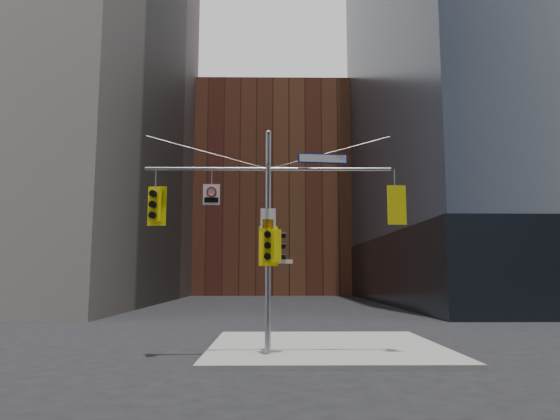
{
  "coord_description": "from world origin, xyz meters",
  "views": [
    {
      "loc": [
        0.19,
        -13.91,
        2.59
      ],
      "look_at": [
        0.38,
        2.0,
        4.65
      ],
      "focal_mm": 32.0,
      "sensor_mm": 36.0,
      "label": 1
    }
  ],
  "objects_px": {
    "traffic_light_pole_front": "(268,246)",
    "regulatory_sign_arm": "(211,194)",
    "traffic_light_pole_side": "(278,246)",
    "signal_assembly": "(268,217)",
    "street_sign_blade": "(323,159)",
    "traffic_light_east_arm": "(395,206)",
    "traffic_light_west_arm": "(155,205)"
  },
  "relations": [
    {
      "from": "signal_assembly",
      "to": "street_sign_blade",
      "type": "height_order",
      "value": "signal_assembly"
    },
    {
      "from": "traffic_light_pole_side",
      "to": "street_sign_blade",
      "type": "distance_m",
      "value": 3.2
    },
    {
      "from": "traffic_light_pole_front",
      "to": "signal_assembly",
      "type": "bearing_deg",
      "value": 92.74
    },
    {
      "from": "signal_assembly",
      "to": "traffic_light_west_arm",
      "type": "height_order",
      "value": "signal_assembly"
    },
    {
      "from": "traffic_light_east_arm",
      "to": "traffic_light_pole_front",
      "type": "height_order",
      "value": "traffic_light_east_arm"
    },
    {
      "from": "signal_assembly",
      "to": "street_sign_blade",
      "type": "distance_m",
      "value": 2.63
    },
    {
      "from": "traffic_light_west_arm",
      "to": "traffic_light_pole_side",
      "type": "relative_size",
      "value": 1.27
    },
    {
      "from": "traffic_light_east_arm",
      "to": "traffic_light_pole_side",
      "type": "bearing_deg",
      "value": -1.71
    },
    {
      "from": "traffic_light_pole_front",
      "to": "traffic_light_pole_side",
      "type": "bearing_deg",
      "value": 43.79
    },
    {
      "from": "traffic_light_pole_side",
      "to": "regulatory_sign_arm",
      "type": "relative_size",
      "value": 1.5
    },
    {
      "from": "signal_assembly",
      "to": "street_sign_blade",
      "type": "xyz_separation_m",
      "value": [
        1.78,
        0.0,
        1.93
      ]
    },
    {
      "from": "street_sign_blade",
      "to": "regulatory_sign_arm",
      "type": "height_order",
      "value": "street_sign_blade"
    },
    {
      "from": "traffic_light_east_arm",
      "to": "traffic_light_pole_side",
      "type": "distance_m",
      "value": 4.0
    },
    {
      "from": "traffic_light_east_arm",
      "to": "street_sign_blade",
      "type": "xyz_separation_m",
      "value": [
        -2.33,
        0.0,
        1.55
      ]
    },
    {
      "from": "traffic_light_pole_side",
      "to": "street_sign_blade",
      "type": "height_order",
      "value": "street_sign_blade"
    },
    {
      "from": "signal_assembly",
      "to": "traffic_light_pole_side",
      "type": "height_order",
      "value": "signal_assembly"
    },
    {
      "from": "traffic_light_pole_side",
      "to": "traffic_light_pole_front",
      "type": "distance_m",
      "value": 0.43
    },
    {
      "from": "traffic_light_west_arm",
      "to": "traffic_light_east_arm",
      "type": "relative_size",
      "value": 1.01
    },
    {
      "from": "traffic_light_east_arm",
      "to": "traffic_light_pole_front",
      "type": "relative_size",
      "value": 1.01
    },
    {
      "from": "traffic_light_west_arm",
      "to": "regulatory_sign_arm",
      "type": "bearing_deg",
      "value": 6.63
    },
    {
      "from": "street_sign_blade",
      "to": "traffic_light_west_arm",
      "type": "bearing_deg",
      "value": 173.6
    },
    {
      "from": "traffic_light_pole_side",
      "to": "traffic_light_east_arm",
      "type": "bearing_deg",
      "value": -99.41
    },
    {
      "from": "street_sign_blade",
      "to": "regulatory_sign_arm",
      "type": "xyz_separation_m",
      "value": [
        -3.62,
        -0.02,
        -1.18
      ]
    },
    {
      "from": "traffic_light_west_arm",
      "to": "signal_assembly",
      "type": "bearing_deg",
      "value": 7.48
    },
    {
      "from": "traffic_light_pole_front",
      "to": "regulatory_sign_arm",
      "type": "xyz_separation_m",
      "value": [
        -1.83,
        0.25,
        1.69
      ]
    },
    {
      "from": "signal_assembly",
      "to": "traffic_light_pole_side",
      "type": "distance_m",
      "value": 0.96
    },
    {
      "from": "traffic_light_west_arm",
      "to": "traffic_light_pole_front",
      "type": "bearing_deg",
      "value": 3.29
    },
    {
      "from": "traffic_light_pole_front",
      "to": "regulatory_sign_arm",
      "type": "bearing_deg",
      "value": 175.01
    },
    {
      "from": "traffic_light_pole_side",
      "to": "street_sign_blade",
      "type": "relative_size",
      "value": 0.61
    },
    {
      "from": "signal_assembly",
      "to": "traffic_light_pole_side",
      "type": "relative_size",
      "value": 7.9
    },
    {
      "from": "traffic_light_west_arm",
      "to": "traffic_light_pole_side",
      "type": "height_order",
      "value": "traffic_light_west_arm"
    },
    {
      "from": "traffic_light_east_arm",
      "to": "signal_assembly",
      "type": "bearing_deg",
      "value": -1.5
    }
  ]
}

